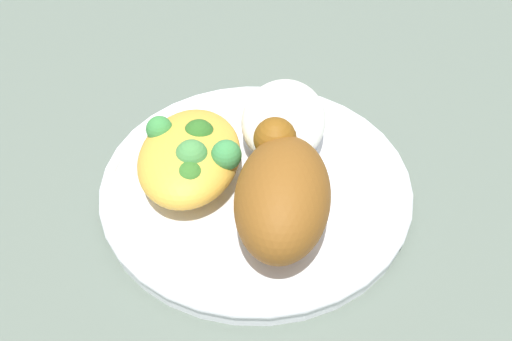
{
  "coord_description": "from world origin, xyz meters",
  "views": [
    {
      "loc": [
        -0.36,
        -0.04,
        0.39
      ],
      "look_at": [
        0.0,
        0.0,
        0.03
      ],
      "focal_mm": 43.03,
      "sensor_mm": 36.0,
      "label": 1
    }
  ],
  "objects_px": {
    "plate": "(256,186)",
    "roasted_chicken": "(282,193)",
    "rice_pile": "(284,120)",
    "mac_cheese_with_broccoli": "(190,159)"
  },
  "relations": [
    {
      "from": "roasted_chicken",
      "to": "mac_cheese_with_broccoli",
      "type": "xyz_separation_m",
      "value": [
        0.04,
        0.08,
        -0.01
      ]
    },
    {
      "from": "plate",
      "to": "mac_cheese_with_broccoli",
      "type": "bearing_deg",
      "value": 94.9
    },
    {
      "from": "mac_cheese_with_broccoli",
      "to": "roasted_chicken",
      "type": "bearing_deg",
      "value": -117.56
    },
    {
      "from": "roasted_chicken",
      "to": "mac_cheese_with_broccoli",
      "type": "relative_size",
      "value": 1.09
    },
    {
      "from": "rice_pile",
      "to": "mac_cheese_with_broccoli",
      "type": "xyz_separation_m",
      "value": [
        -0.06,
        0.07,
        -0.0
      ]
    },
    {
      "from": "mac_cheese_with_broccoli",
      "to": "rice_pile",
      "type": "bearing_deg",
      "value": -51.47
    },
    {
      "from": "plate",
      "to": "rice_pile",
      "type": "height_order",
      "value": "rice_pile"
    },
    {
      "from": "roasted_chicken",
      "to": "mac_cheese_with_broccoli",
      "type": "height_order",
      "value": "roasted_chicken"
    },
    {
      "from": "plate",
      "to": "roasted_chicken",
      "type": "bearing_deg",
      "value": -151.36
    },
    {
      "from": "plate",
      "to": "roasted_chicken",
      "type": "distance_m",
      "value": 0.07
    }
  ]
}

